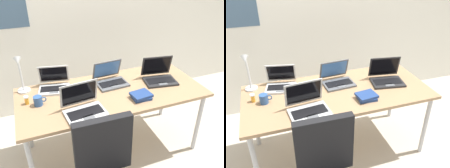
% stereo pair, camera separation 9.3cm
% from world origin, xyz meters
% --- Properties ---
extents(ground_plane, '(12.00, 12.00, 0.00)m').
position_xyz_m(ground_plane, '(0.00, 0.00, 0.00)').
color(ground_plane, '#B7AD9E').
extents(wall_back, '(6.00, 0.13, 2.60)m').
position_xyz_m(wall_back, '(-0.00, 1.10, 1.30)').
color(wall_back, silver).
rests_on(wall_back, ground_plane).
extents(desk, '(1.80, 0.80, 0.74)m').
position_xyz_m(desk, '(0.00, 0.00, 0.68)').
color(desk, '#9E7A56').
rests_on(desk, ground_plane).
extents(desk_lamp, '(0.12, 0.18, 0.40)m').
position_xyz_m(desk_lamp, '(-0.80, 0.28, 0.94)').
color(desk_lamp, silver).
rests_on(desk_lamp, desk).
extents(laptop_front_left, '(0.32, 0.30, 0.22)m').
position_xyz_m(laptop_front_left, '(0.05, 0.16, 0.78)').
color(laptop_front_left, '#515459').
rests_on(laptop_front_left, desk).
extents(laptop_front_right, '(0.36, 0.31, 0.25)m').
position_xyz_m(laptop_front_right, '(-0.35, -0.23, 0.79)').
color(laptop_front_right, '#B7BABC').
rests_on(laptop_front_right, desk).
extents(laptop_near_lamp, '(0.36, 0.32, 0.24)m').
position_xyz_m(laptop_near_lamp, '(0.54, 0.03, 0.79)').
color(laptop_near_lamp, '#232326').
rests_on(laptop_near_lamp, desk).
extents(laptop_back_right, '(0.34, 0.32, 0.22)m').
position_xyz_m(laptop_back_right, '(-0.51, 0.26, 0.78)').
color(laptop_back_right, '#B7BABC').
rests_on(laptop_back_right, desk).
extents(computer_mouse, '(0.09, 0.11, 0.03)m').
position_xyz_m(computer_mouse, '(0.77, 0.33, 0.76)').
color(computer_mouse, black).
rests_on(computer_mouse, desk).
extents(cell_phone, '(0.08, 0.14, 0.01)m').
position_xyz_m(cell_phone, '(-0.26, 0.02, 0.74)').
color(cell_phone, black).
rests_on(cell_phone, desk).
extents(pill_bottle, '(0.04, 0.04, 0.08)m').
position_xyz_m(pill_bottle, '(-0.79, 0.07, 0.78)').
color(pill_bottle, gold).
rests_on(pill_bottle, desk).
extents(book_stack, '(0.20, 0.17, 0.05)m').
position_xyz_m(book_stack, '(0.21, -0.22, 0.77)').
color(book_stack, navy).
rests_on(book_stack, desk).
extents(coffee_mug, '(0.11, 0.08, 0.09)m').
position_xyz_m(coffee_mug, '(-0.69, 0.01, 0.78)').
color(coffee_mug, '#2D518C').
rests_on(coffee_mug, desk).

